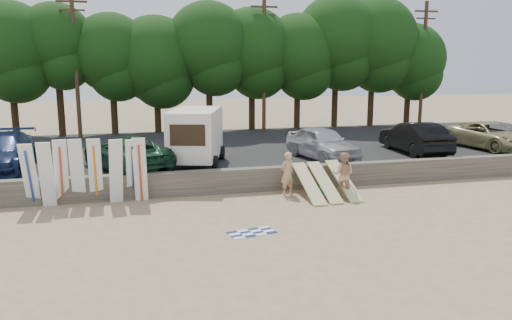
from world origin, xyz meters
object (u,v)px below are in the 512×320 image
at_px(car_0, 1,152).
at_px(car_4, 489,135).
at_px(car_1, 126,153).
at_px(car_3, 415,138).
at_px(beachgoer_a, 287,174).
at_px(beachgoer_b, 343,175).
at_px(car_2, 322,143).
at_px(cooler, 319,190).
at_px(box_trailer, 196,134).

distance_m(car_0, car_4, 24.71).
relative_size(car_1, car_3, 1.08).
bearing_deg(beachgoer_a, beachgoer_b, 139.85).
height_order(car_0, car_4, car_0).
xyz_separation_m(car_0, car_2, (14.60, -0.80, -0.02)).
bearing_deg(car_1, beachgoer_a, 128.37).
distance_m(car_2, cooler, 4.37).
relative_size(box_trailer, car_2, 0.95).
bearing_deg(car_2, car_0, 165.27).
bearing_deg(car_4, car_2, 175.93).
relative_size(car_1, beachgoer_a, 2.98).
bearing_deg(cooler, car_0, 138.81).
height_order(car_3, beachgoer_b, car_3).
bearing_deg(beachgoer_a, car_4, 178.34).
xyz_separation_m(car_2, beachgoer_b, (-0.80, -4.41, -0.58)).
height_order(car_1, beachgoer_a, car_1).
distance_m(car_2, beachgoer_a, 4.70).
relative_size(beachgoer_b, cooler, 4.81).
bearing_deg(box_trailer, beachgoer_b, -23.57).
xyz_separation_m(car_3, car_4, (4.79, 0.29, -0.10)).
distance_m(car_2, beachgoer_b, 4.51).
xyz_separation_m(car_3, cooler, (-6.93, -4.25, -1.36)).
bearing_deg(car_2, cooler, -124.42).
height_order(car_1, cooler, car_1).
relative_size(box_trailer, car_1, 0.83).
xyz_separation_m(car_1, beachgoer_a, (6.38, -3.46, -0.55)).
relative_size(car_3, beachgoer_a, 2.77).
height_order(car_1, car_4, car_1).
bearing_deg(beachgoer_b, cooler, -4.83).
height_order(car_0, car_1, car_0).
bearing_deg(car_0, car_3, -0.24).
bearing_deg(car_0, car_2, -2.27).
distance_m(car_1, cooler, 8.62).
bearing_deg(car_0, car_4, 0.64).
bearing_deg(car_1, car_2, 157.86).
distance_m(car_1, beachgoer_b, 9.52).
relative_size(car_1, cooler, 14.12).
height_order(car_2, beachgoer_b, car_2).
bearing_deg(beachgoer_b, car_3, -111.80).
height_order(box_trailer, car_2, box_trailer).
relative_size(car_2, car_3, 0.94).
bearing_deg(beachgoer_b, car_1, 3.44).
bearing_deg(car_2, beachgoer_b, -111.81).
xyz_separation_m(car_1, cooler, (7.69, -3.67, -1.29)).
bearing_deg(car_3, cooler, 33.94).
height_order(car_1, car_3, car_3).
distance_m(car_0, car_3, 19.92).
distance_m(box_trailer, car_3, 11.50).
relative_size(car_4, cooler, 13.70).
bearing_deg(car_0, beachgoer_a, -19.89).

